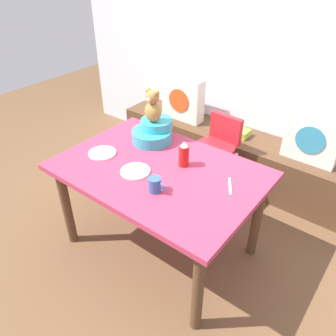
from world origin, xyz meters
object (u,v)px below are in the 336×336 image
at_px(book_stack, 238,132).
at_px(coffee_mug, 155,185).
at_px(pillow_floral_right, 313,137).
at_px(dinner_plate_near, 135,171).
at_px(highchair, 216,149).
at_px(dinner_plate_far, 102,153).
at_px(pillow_floral_left, 183,99).
at_px(ketchup_bottle, 184,154).
at_px(infant_seat_teal, 153,132).
at_px(dining_table, 159,180).
at_px(teddy_bear, 153,107).

height_order(book_stack, coffee_mug, coffee_mug).
bearing_deg(book_stack, pillow_floral_right, -1.78).
height_order(coffee_mug, dinner_plate_near, coffee_mug).
relative_size(highchair, dinner_plate_far, 3.95).
distance_m(pillow_floral_left, ketchup_bottle, 1.33).
bearing_deg(highchair, pillow_floral_left, 147.80).
bearing_deg(highchair, dinner_plate_far, -115.85).
distance_m(pillow_floral_right, infant_seat_teal, 1.32).
distance_m(ketchup_bottle, dinner_plate_far, 0.60).
bearing_deg(pillow_floral_right, dining_table, -118.39).
distance_m(pillow_floral_right, teddy_bear, 1.36).
bearing_deg(pillow_floral_right, book_stack, 178.22).
relative_size(pillow_floral_right, dining_table, 0.32).
relative_size(highchair, coffee_mug, 6.58).
xyz_separation_m(book_stack, coffee_mug, (0.16, -1.43, 0.29)).
distance_m(dining_table, teddy_bear, 0.54).
relative_size(dinner_plate_near, dinner_plate_far, 1.00).
bearing_deg(coffee_mug, infant_seat_teal, 130.83).
distance_m(pillow_floral_right, coffee_mug, 1.50).
bearing_deg(dinner_plate_near, highchair, 84.49).
xyz_separation_m(dining_table, ketchup_bottle, (0.11, 0.14, 0.18)).
xyz_separation_m(highchair, coffee_mug, (0.15, -0.99, 0.27)).
distance_m(teddy_bear, dinner_plate_near, 0.52).
bearing_deg(pillow_floral_right, teddy_bear, -135.03).
bearing_deg(teddy_bear, dining_table, -44.80).
xyz_separation_m(pillow_floral_right, coffee_mug, (-0.51, -1.41, 0.11)).
bearing_deg(pillow_floral_right, dinner_plate_near, -119.27).
height_order(teddy_bear, dinner_plate_far, teddy_bear).
bearing_deg(dining_table, dinner_plate_near, -126.78).
relative_size(teddy_bear, ketchup_bottle, 1.35).
xyz_separation_m(highchair, teddy_bear, (-0.27, -0.51, 0.50)).
bearing_deg(dining_table, highchair, 90.57).
xyz_separation_m(pillow_floral_left, pillow_floral_right, (1.32, 0.00, 0.00)).
bearing_deg(book_stack, infant_seat_teal, -105.10).
height_order(dining_table, highchair, highchair).
distance_m(book_stack, dining_table, 1.23).
xyz_separation_m(teddy_bear, dinner_plate_far, (-0.16, -0.38, -0.27)).
xyz_separation_m(pillow_floral_left, dinner_plate_far, (0.23, -1.31, 0.07)).
bearing_deg(pillow_floral_left, ketchup_bottle, -54.01).
relative_size(pillow_floral_right, coffee_mug, 3.67).
xyz_separation_m(pillow_floral_right, dinner_plate_far, (-1.09, -1.31, 0.07)).
bearing_deg(dinner_plate_near, book_stack, 86.87).
bearing_deg(book_stack, dinner_plate_far, -107.47).
height_order(highchair, ketchup_bottle, ketchup_bottle).
bearing_deg(dinner_plate_far, infant_seat_teal, 66.94).
xyz_separation_m(dining_table, coffee_mug, (0.14, -0.20, 0.14)).
bearing_deg(dinner_plate_near, dining_table, 53.22).
bearing_deg(ketchup_bottle, pillow_floral_right, 63.06).
bearing_deg(pillow_floral_right, ketchup_bottle, -116.94).
distance_m(dining_table, coffee_mug, 0.29).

